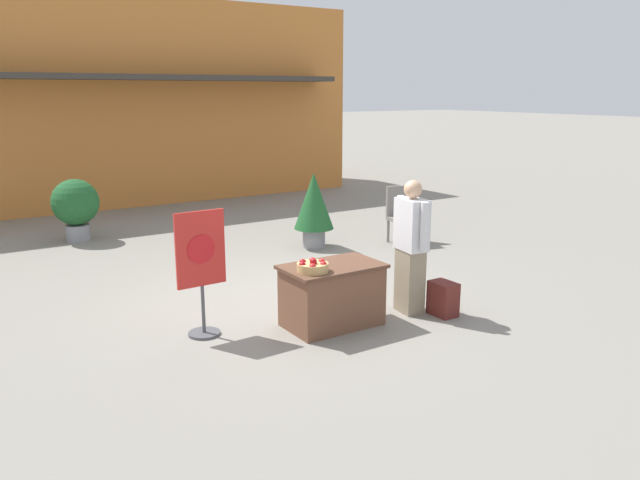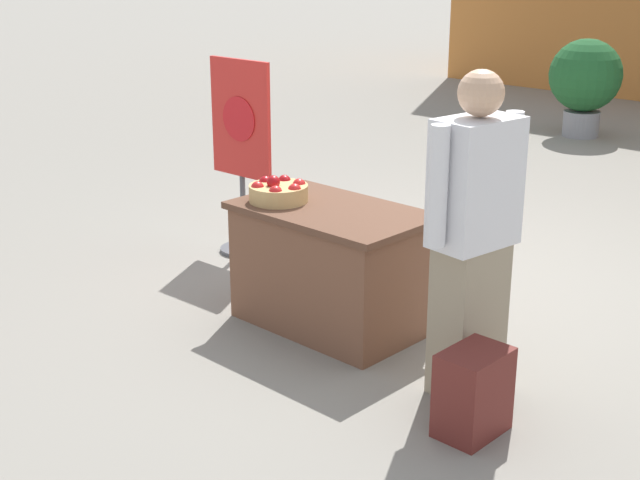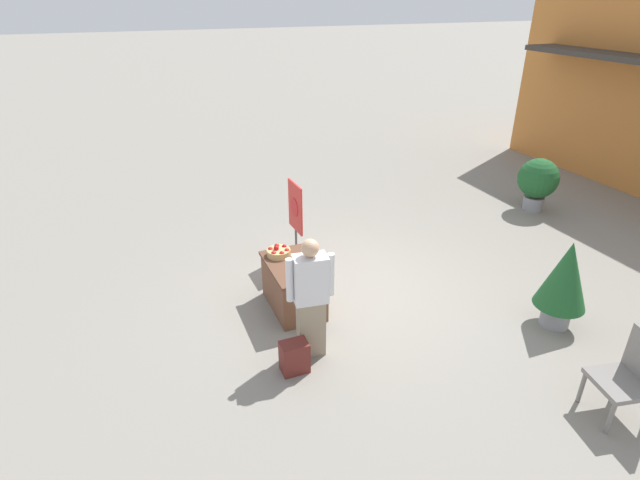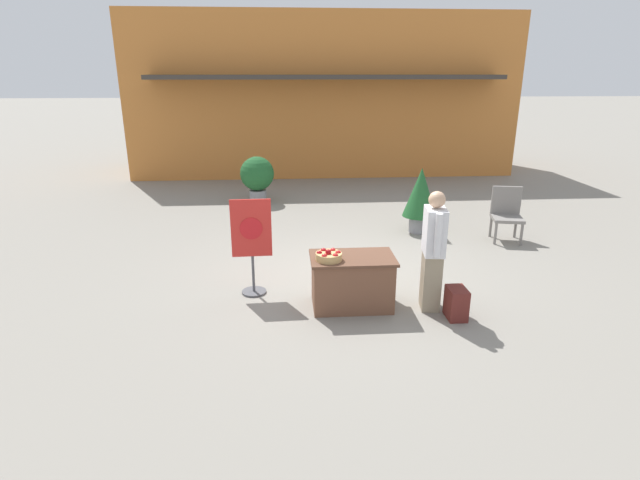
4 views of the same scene
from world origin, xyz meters
The scene contains 9 objects.
ground_plane centered at (0.00, 0.00, 0.00)m, with size 120.00×120.00×0.00m, color gray.
display_table centered at (0.00, -1.04, 0.37)m, with size 1.15×0.71×0.73m.
apple_basket centered at (-0.33, -1.15, 0.79)m, with size 0.35×0.35×0.16m.
person_visitor centered at (1.06, -1.18, 0.84)m, with size 0.31×0.61×1.65m.
backpack centered at (1.33, -1.50, 0.21)m, with size 0.24×0.34×0.42m.
poster_board centered at (-1.38, -0.51, 0.78)m, with size 0.58×0.36×1.42m.
patio_chair centered at (3.36, 1.66, 0.56)m, with size 0.65×0.65×1.02m.
potted_plant_far_left centered at (-1.56, 4.98, 0.67)m, with size 0.84×0.84×1.14m.
potted_plant_near_right centered at (1.81, 2.23, 0.76)m, with size 0.69×0.69×1.32m.
Camera 3 is at (5.95, -3.03, 4.27)m, focal length 28.00 mm.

